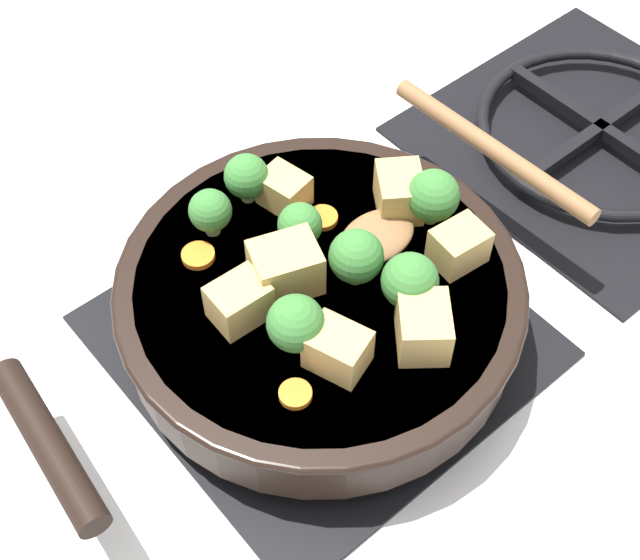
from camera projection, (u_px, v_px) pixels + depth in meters
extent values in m
plane|color=silver|center=(320.00, 337.00, 0.75)|extent=(2.40, 2.40, 0.00)
cube|color=black|center=(320.00, 335.00, 0.74)|extent=(0.31, 0.31, 0.01)
torus|color=black|center=(320.00, 324.00, 0.73)|extent=(0.24, 0.24, 0.01)
cube|color=black|center=(320.00, 324.00, 0.73)|extent=(0.01, 0.23, 0.01)
cube|color=black|center=(320.00, 324.00, 0.73)|extent=(0.23, 0.01, 0.01)
cube|color=black|center=(596.00, 140.00, 0.88)|extent=(0.31, 0.31, 0.01)
torus|color=black|center=(600.00, 128.00, 0.87)|extent=(0.24, 0.24, 0.01)
cube|color=black|center=(600.00, 128.00, 0.87)|extent=(0.01, 0.23, 0.01)
cube|color=black|center=(600.00, 128.00, 0.87)|extent=(0.23, 0.01, 0.01)
cylinder|color=black|center=(320.00, 300.00, 0.70)|extent=(0.31, 0.31, 0.05)
cylinder|color=#5B3316|center=(320.00, 297.00, 0.70)|extent=(0.29, 0.29, 0.04)
torus|color=black|center=(320.00, 283.00, 0.69)|extent=(0.32, 0.32, 0.01)
cylinder|color=black|center=(48.00, 444.00, 0.61)|extent=(0.15, 0.04, 0.02)
ellipsoid|color=brown|center=(375.00, 235.00, 0.70)|extent=(0.05, 0.07, 0.01)
cylinder|color=brown|center=(493.00, 149.00, 0.76)|extent=(0.22, 0.02, 0.02)
cube|color=tan|center=(284.00, 190.00, 0.72)|extent=(0.04, 0.04, 0.03)
cube|color=tan|center=(423.00, 327.00, 0.63)|extent=(0.06, 0.06, 0.04)
cube|color=tan|center=(399.00, 192.00, 0.71)|extent=(0.06, 0.05, 0.04)
cube|color=tan|center=(286.00, 267.00, 0.67)|extent=(0.05, 0.06, 0.04)
cube|color=tan|center=(338.00, 350.00, 0.62)|extent=(0.05, 0.04, 0.03)
cube|color=tan|center=(459.00, 246.00, 0.68)|extent=(0.04, 0.04, 0.03)
cube|color=tan|center=(239.00, 302.00, 0.65)|extent=(0.03, 0.04, 0.03)
cylinder|color=#709956|center=(355.00, 274.00, 0.68)|extent=(0.01, 0.01, 0.01)
sphere|color=#387533|center=(356.00, 256.00, 0.66)|extent=(0.04, 0.04, 0.04)
cylinder|color=#709956|center=(408.00, 299.00, 0.66)|extent=(0.01, 0.01, 0.01)
sphere|color=#387533|center=(410.00, 281.00, 0.65)|extent=(0.04, 0.04, 0.04)
cylinder|color=#709956|center=(430.00, 214.00, 0.72)|extent=(0.01, 0.01, 0.01)
sphere|color=#387533|center=(433.00, 196.00, 0.70)|extent=(0.04, 0.04, 0.04)
cylinder|color=#709956|center=(300.00, 241.00, 0.70)|extent=(0.01, 0.01, 0.01)
sphere|color=#387533|center=(300.00, 225.00, 0.68)|extent=(0.04, 0.04, 0.04)
cylinder|color=#709956|center=(296.00, 341.00, 0.64)|extent=(0.01, 0.01, 0.01)
sphere|color=#387533|center=(296.00, 323.00, 0.62)|extent=(0.04, 0.04, 0.04)
cylinder|color=#709956|center=(213.00, 226.00, 0.71)|extent=(0.01, 0.01, 0.01)
sphere|color=#387533|center=(210.00, 211.00, 0.69)|extent=(0.03, 0.03, 0.03)
cylinder|color=#709956|center=(248.00, 193.00, 0.73)|extent=(0.01, 0.01, 0.01)
sphere|color=#387533|center=(246.00, 176.00, 0.71)|extent=(0.04, 0.04, 0.04)
cylinder|color=orange|center=(295.00, 394.00, 0.62)|extent=(0.02, 0.02, 0.01)
cylinder|color=orange|center=(198.00, 255.00, 0.69)|extent=(0.03, 0.03, 0.01)
cylinder|color=orange|center=(322.00, 218.00, 0.72)|extent=(0.03, 0.03, 0.01)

